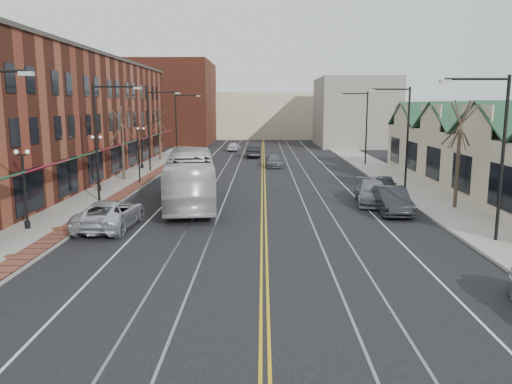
{
  "coord_description": "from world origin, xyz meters",
  "views": [
    {
      "loc": [
        -0.08,
        -18.09,
        6.78
      ],
      "look_at": [
        -0.44,
        9.03,
        2.0
      ],
      "focal_mm": 35.0,
      "sensor_mm": 36.0,
      "label": 1
    }
  ],
  "objects_px": {
    "transit_bus": "(190,178)",
    "parked_car_b": "(391,200)",
    "parked_suv": "(110,214)",
    "parked_car_c": "(372,192)",
    "parked_car_d": "(385,185)"
  },
  "relations": [
    {
      "from": "parked_suv",
      "to": "parked_car_c",
      "type": "xyz_separation_m",
      "value": [
        15.98,
        7.2,
        -0.02
      ]
    },
    {
      "from": "transit_bus",
      "to": "parked_car_b",
      "type": "distance_m",
      "value": 13.34
    },
    {
      "from": "parked_car_b",
      "to": "parked_car_d",
      "type": "relative_size",
      "value": 1.24
    },
    {
      "from": "parked_car_d",
      "to": "parked_car_c",
      "type": "bearing_deg",
      "value": -107.64
    },
    {
      "from": "parked_suv",
      "to": "parked_car_c",
      "type": "distance_m",
      "value": 17.53
    },
    {
      "from": "transit_bus",
      "to": "parked_car_c",
      "type": "bearing_deg",
      "value": 174.29
    },
    {
      "from": "parked_suv",
      "to": "parked_car_d",
      "type": "relative_size",
      "value": 1.42
    },
    {
      "from": "transit_bus",
      "to": "parked_car_d",
      "type": "height_order",
      "value": "transit_bus"
    },
    {
      "from": "transit_bus",
      "to": "parked_suv",
      "type": "xyz_separation_m",
      "value": [
        -3.48,
        -6.83,
        -1.0
      ]
    },
    {
      "from": "parked_suv",
      "to": "parked_car_b",
      "type": "xyz_separation_m",
      "value": [
        16.5,
        4.12,
        0.03
      ]
    },
    {
      "from": "transit_bus",
      "to": "parked_car_b",
      "type": "bearing_deg",
      "value": 160.84
    },
    {
      "from": "parked_car_c",
      "to": "parked_car_b",
      "type": "bearing_deg",
      "value": -73.37
    },
    {
      "from": "transit_bus",
      "to": "parked_car_d",
      "type": "bearing_deg",
      "value": -171.18
    },
    {
      "from": "parked_car_c",
      "to": "parked_car_d",
      "type": "relative_size",
      "value": 1.33
    },
    {
      "from": "transit_bus",
      "to": "parked_car_d",
      "type": "relative_size",
      "value": 3.18
    }
  ]
}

